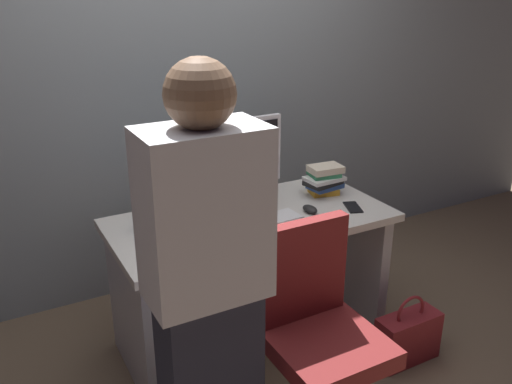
{
  "coord_description": "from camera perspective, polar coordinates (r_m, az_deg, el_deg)",
  "views": [
    {
      "loc": [
        -1.17,
        -2.2,
        1.84
      ],
      "look_at": [
        0.0,
        -0.05,
        0.88
      ],
      "focal_mm": 38.0,
      "sensor_mm": 36.0,
      "label": 1
    }
  ],
  "objects": [
    {
      "name": "handbag",
      "position": [
        2.98,
        15.66,
        -14.47
      ],
      "size": [
        0.34,
        0.14,
        0.38
      ],
      "color": "maroon",
      "rests_on": "ground"
    },
    {
      "name": "cup_by_monitor",
      "position": [
        2.63,
        -11.71,
        -2.91
      ],
      "size": [
        0.07,
        0.07,
        0.09
      ],
      "primitive_type": "cylinder",
      "color": "#3372B2",
      "rests_on": "desk"
    },
    {
      "name": "desk",
      "position": [
        2.83,
        -0.49,
        -6.8
      ],
      "size": [
        1.41,
        0.69,
        0.73
      ],
      "color": "beige",
      "rests_on": "ground"
    },
    {
      "name": "keyboard",
      "position": [
        2.63,
        0.38,
        -3.29
      ],
      "size": [
        0.44,
        0.16,
        0.02
      ],
      "primitive_type": "cube",
      "rotation": [
        0.0,
        0.0,
        0.06
      ],
      "color": "white",
      "rests_on": "desk"
    },
    {
      "name": "person_at_desk",
      "position": [
        1.88,
        -5.13,
        -10.88
      ],
      "size": [
        0.4,
        0.24,
        1.64
      ],
      "color": "#262838",
      "rests_on": "ground"
    },
    {
      "name": "wall_back",
      "position": [
        3.31,
        -7.93,
        15.26
      ],
      "size": [
        6.4,
        0.1,
        3.0
      ],
      "primitive_type": "cube",
      "color": "gray",
      "rests_on": "ground"
    },
    {
      "name": "cup_near_keyboard",
      "position": [
        2.4,
        -8.24,
        -5.03
      ],
      "size": [
        0.07,
        0.07,
        0.1
      ],
      "primitive_type": "cylinder",
      "color": "silver",
      "rests_on": "desk"
    },
    {
      "name": "monitor",
      "position": [
        2.8,
        -2.21,
        3.64
      ],
      "size": [
        0.54,
        0.15,
        0.46
      ],
      "color": "silver",
      "rests_on": "desk"
    },
    {
      "name": "cell_phone",
      "position": [
        2.87,
        10.16,
        -1.59
      ],
      "size": [
        0.12,
        0.16,
        0.01
      ],
      "primitive_type": "cube",
      "rotation": [
        0.0,
        0.0,
        -0.37
      ],
      "color": "black",
      "rests_on": "desk"
    },
    {
      "name": "mouse",
      "position": [
        2.79,
        5.71,
        -1.8
      ],
      "size": [
        0.06,
        0.1,
        0.03
      ],
      "primitive_type": "ellipsoid",
      "color": "black",
      "rests_on": "desk"
    },
    {
      "name": "ground_plane",
      "position": [
        3.1,
        -0.46,
        -15.07
      ],
      "size": [
        9.0,
        9.0,
        0.0
      ],
      "primitive_type": "plane",
      "color": "brown"
    },
    {
      "name": "office_chair",
      "position": [
        2.35,
        6.62,
        -15.75
      ],
      "size": [
        0.52,
        0.52,
        0.94
      ],
      "color": "black",
      "rests_on": "ground"
    },
    {
      "name": "book_stack",
      "position": [
        3.01,
        7.2,
        1.31
      ],
      "size": [
        0.22,
        0.17,
        0.17
      ],
      "color": "gold",
      "rests_on": "desk"
    }
  ]
}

